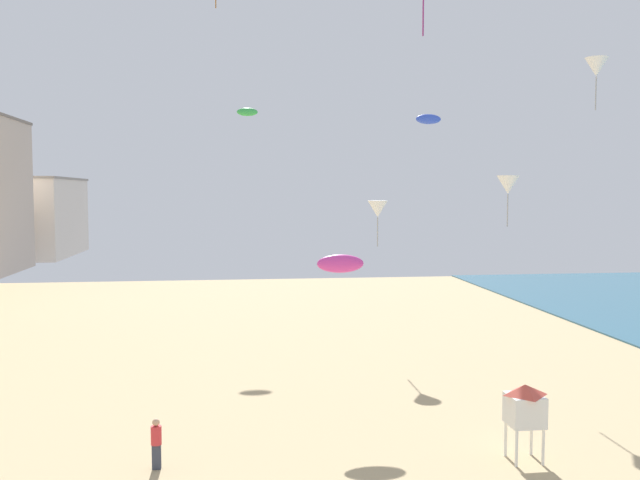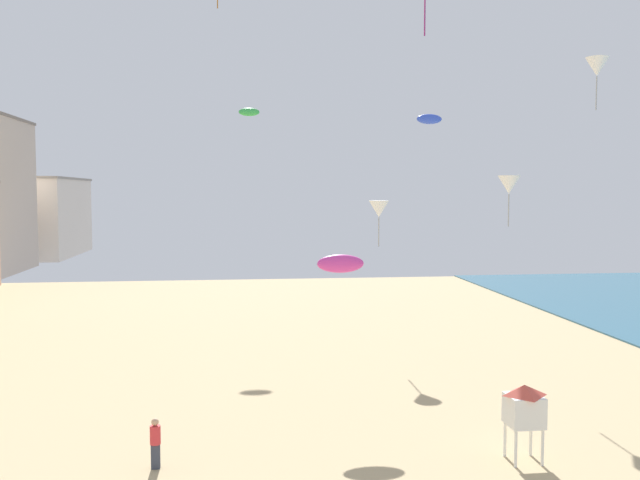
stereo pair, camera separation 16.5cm
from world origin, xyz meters
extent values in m
cube|color=silver|center=(-29.41, 89.89, 5.26)|extent=(13.11, 20.09, 10.53)
cube|color=gray|center=(-29.41, 89.89, 10.68)|extent=(13.37, 20.50, 0.30)
cube|color=#383D4C|center=(-3.20, 12.15, 0.40)|extent=(0.28, 0.18, 0.80)
cylinder|color=red|center=(-3.20, 12.15, 1.10)|extent=(0.34, 0.34, 0.60)
sphere|color=tan|center=(-3.20, 12.15, 1.52)|extent=(0.24, 0.24, 0.24)
cylinder|color=white|center=(8.28, 10.90, 0.60)|extent=(0.10, 0.10, 1.20)
cylinder|color=white|center=(9.18, 10.90, 0.60)|extent=(0.10, 0.10, 1.20)
cylinder|color=white|center=(8.28, 11.80, 0.60)|extent=(0.10, 0.10, 1.20)
cylinder|color=white|center=(9.18, 11.80, 0.60)|extent=(0.10, 0.10, 1.20)
cube|color=white|center=(8.73, 11.35, 1.70)|extent=(1.10, 1.10, 1.00)
pyramid|color=#D14C3D|center=(8.73, 11.35, 2.38)|extent=(1.10, 1.10, 0.35)
ellipsoid|color=#DB3D9E|center=(3.71, 18.46, 5.85)|extent=(1.96, 0.55, 0.76)
cone|color=white|center=(7.45, 28.72, 7.87)|extent=(1.15, 1.15, 0.94)
cylinder|color=#A4A4A4|center=(7.45, 28.72, 6.56)|extent=(0.06, 0.06, 1.68)
ellipsoid|color=blue|center=(8.96, 23.88, 12.44)|extent=(1.27, 0.35, 0.50)
cylinder|color=#992A6E|center=(11.11, 32.76, 19.76)|extent=(0.09, 0.09, 2.47)
cone|color=white|center=(12.67, 22.68, 9.18)|extent=(1.10, 1.10, 0.90)
cylinder|color=#A4A4A4|center=(12.67, 22.68, 7.93)|extent=(0.06, 0.06, 1.60)
ellipsoid|color=green|center=(0.32, 38.64, 14.35)|extent=(1.44, 0.40, 0.56)
cone|color=white|center=(13.32, 15.77, 13.66)|extent=(0.89, 0.89, 0.73)
cylinder|color=#A4A4A4|center=(13.32, 15.77, 12.65)|extent=(0.05, 0.05, 1.29)
camera|label=1|loc=(-0.70, -9.82, 8.82)|focal=38.81mm
camera|label=2|loc=(-0.53, -9.84, 8.82)|focal=38.81mm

